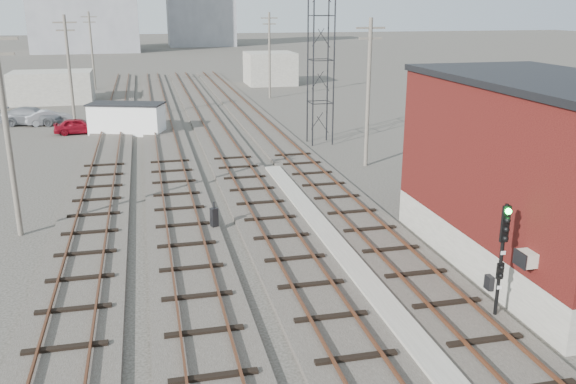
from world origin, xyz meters
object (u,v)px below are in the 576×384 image
object	(u,v)px
car_grey	(32,116)
signal_mast	(502,254)
site_trailer	(127,118)
car_silver	(48,117)
car_red	(78,126)
switch_stand	(214,218)

from	to	relation	value
car_grey	signal_mast	bearing A→B (deg)	-140.98
site_trailer	car_silver	world-z (taller)	site_trailer
car_red	car_silver	size ratio (longest dim) A/B	0.96
car_grey	car_silver	bearing A→B (deg)	-86.16
car_red	car_grey	distance (m)	6.32
signal_mast	site_trailer	xyz separation A→B (m)	(-11.96, 33.32, -1.07)
car_red	signal_mast	bearing A→B (deg)	-157.77
signal_mast	car_silver	size ratio (longest dim) A/B	1.04
site_trailer	car_grey	size ratio (longest dim) A/B	1.22
switch_stand	site_trailer	size ratio (longest dim) A/B	0.20
signal_mast	car_grey	bearing A→B (deg)	116.93
switch_stand	car_red	size ratio (longest dim) A/B	0.34
car_grey	site_trailer	bearing A→B (deg)	-113.83
car_silver	car_grey	distance (m)	1.30
site_trailer	car_red	distance (m)	3.91
signal_mast	car_grey	xyz separation A→B (m)	(-19.82, 39.02, -1.54)
car_red	car_grey	world-z (taller)	car_grey
switch_stand	car_grey	world-z (taller)	car_grey
switch_stand	car_grey	size ratio (longest dim) A/B	0.24
signal_mast	car_silver	bearing A→B (deg)	115.52
site_trailer	car_grey	distance (m)	9.71
car_red	car_silver	xyz separation A→B (m)	(-2.81, 4.64, 0.00)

